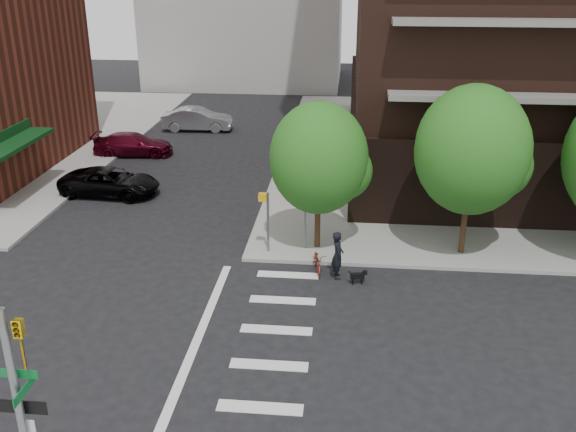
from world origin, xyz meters
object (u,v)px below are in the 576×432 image
object	(u,v)px
parked_car_black	(110,182)
scooter	(318,261)
dog_walker	(338,255)
parked_car_silver	(197,119)
parked_car_maroon	(133,144)

from	to	relation	value
parked_car_black	scooter	world-z (taller)	parked_car_black
parked_car_black	scooter	xyz separation A→B (m)	(11.21, -7.65, -0.28)
parked_car_black	dog_walker	xyz separation A→B (m)	(12.00, -8.15, 0.25)
scooter	dog_walker	bearing A→B (deg)	-42.13
parked_car_black	dog_walker	distance (m)	14.51
scooter	parked_car_silver	bearing A→B (deg)	104.83
parked_car_silver	dog_walker	size ratio (longest dim) A/B	2.58
dog_walker	parked_car_maroon	bearing A→B (deg)	32.75
parked_car_silver	dog_walker	world-z (taller)	dog_walker
parked_car_black	parked_car_silver	world-z (taller)	parked_car_silver
parked_car_silver	scooter	bearing A→B (deg)	-158.18
parked_car_silver	parked_car_maroon	bearing A→B (deg)	155.44
parked_car_black	scooter	bearing A→B (deg)	-120.01
parked_car_maroon	parked_car_silver	size ratio (longest dim) A/B	0.98
parked_car_maroon	parked_car_silver	world-z (taller)	parked_car_silver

